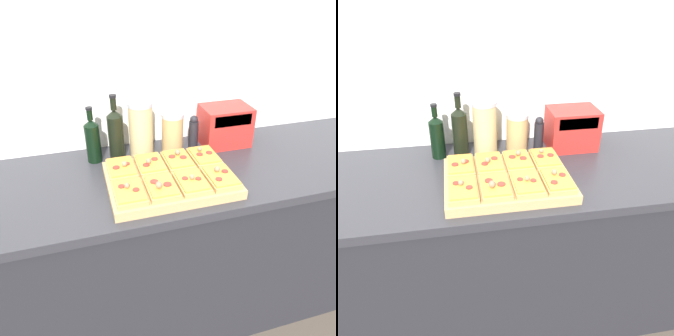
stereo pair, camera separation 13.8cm
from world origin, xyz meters
TOP-DOWN VIEW (x-y plane):
  - wall_back at (0.00, 0.67)m, footprint 6.00×0.06m
  - kitchen_counter at (0.00, 0.32)m, footprint 2.63×0.67m
  - cutting_board at (-0.07, 0.22)m, footprint 0.52×0.38m
  - pizza_slice_back_left at (-0.26, 0.31)m, footprint 0.12×0.17m
  - pizza_slice_back_midleft at (-0.13, 0.31)m, footprint 0.12×0.17m
  - pizza_slice_back_midright at (-0.01, 0.31)m, footprint 0.12×0.17m
  - pizza_slice_back_right at (0.12, 0.31)m, footprint 0.12×0.17m
  - pizza_slice_front_left at (-0.26, 0.13)m, footprint 0.12×0.17m
  - pizza_slice_front_midleft at (-0.13, 0.13)m, footprint 0.12×0.17m
  - pizza_slice_front_midright at (-0.01, 0.13)m, footprint 0.12×0.17m
  - pizza_slice_front_right at (0.12, 0.13)m, footprint 0.12×0.17m
  - olive_oil_bottle at (-0.35, 0.51)m, footprint 0.07×0.07m
  - wine_bottle at (-0.25, 0.51)m, footprint 0.07×0.07m
  - grain_jar_tall at (-0.13, 0.51)m, footprint 0.12×0.12m
  - grain_jar_short at (0.03, 0.51)m, footprint 0.11×0.11m
  - pepper_mill at (0.14, 0.51)m, footprint 0.05×0.05m
  - toaster_oven at (0.31, 0.51)m, footprint 0.26×0.18m

SIDE VIEW (x-z plane):
  - kitchen_counter at x=0.00m, z-range 0.00..0.92m
  - cutting_board at x=-0.07m, z-range 0.92..0.96m
  - pizza_slice_front_midright at x=-0.01m, z-range 0.95..1.00m
  - pizza_slice_front_left at x=-0.26m, z-range 0.95..1.00m
  - pizza_slice_back_right at x=0.12m, z-range 0.95..1.00m
  - pizza_slice_back_left at x=-0.26m, z-range 0.95..1.00m
  - pizza_slice_back_midleft at x=-0.13m, z-range 0.95..1.00m
  - pizza_slice_front_right at x=0.12m, z-range 0.95..1.00m
  - pizza_slice_back_midright at x=-0.01m, z-range 0.94..1.00m
  - pizza_slice_front_midleft at x=-0.13m, z-range 0.94..1.00m
  - pepper_mill at x=0.14m, z-range 0.92..1.09m
  - grain_jar_short at x=0.03m, z-range 0.92..1.11m
  - toaster_oven at x=0.31m, z-range 0.92..1.12m
  - olive_oil_bottle at x=-0.35m, z-range 0.89..1.16m
  - wine_bottle at x=-0.25m, z-range 0.89..1.20m
  - grain_jar_tall at x=-0.13m, z-range 0.92..1.19m
  - wall_back at x=0.00m, z-range 0.00..2.50m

